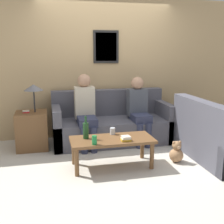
% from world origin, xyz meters
% --- Properties ---
extents(ground_plane, '(16.00, 16.00, 0.00)m').
position_xyz_m(ground_plane, '(0.00, 0.00, 0.00)').
color(ground_plane, beige).
extents(wall_back, '(9.00, 0.08, 2.60)m').
position_xyz_m(wall_back, '(0.00, 1.01, 1.30)').
color(wall_back, tan).
rests_on(wall_back, ground_plane).
extents(couch_main, '(2.11, 0.90, 0.91)m').
position_xyz_m(couch_main, '(0.00, 0.54, 0.31)').
color(couch_main, '#4C4C56').
rests_on(couch_main, ground_plane).
extents(couch_side, '(0.90, 1.48, 0.91)m').
position_xyz_m(couch_side, '(1.40, -0.66, 0.31)').
color(couch_side, '#4C4C56').
rests_on(couch_side, ground_plane).
extents(coffee_table, '(1.18, 0.53, 0.42)m').
position_xyz_m(coffee_table, '(-0.25, -0.61, 0.36)').
color(coffee_table, brown).
rests_on(coffee_table, ground_plane).
extents(side_table_with_lamp, '(0.51, 0.51, 1.09)m').
position_xyz_m(side_table_with_lamp, '(-1.39, 0.45, 0.36)').
color(side_table_with_lamp, brown).
rests_on(side_table_with_lamp, ground_plane).
extents(wine_bottle, '(0.08, 0.08, 0.32)m').
position_xyz_m(wine_bottle, '(-0.61, -0.53, 0.54)').
color(wine_bottle, '#19421E').
rests_on(wine_bottle, coffee_table).
extents(drinking_glass, '(0.08, 0.08, 0.10)m').
position_xyz_m(drinking_glass, '(-0.20, -0.41, 0.47)').
color(drinking_glass, silver).
rests_on(drinking_glass, coffee_table).
extents(book_stack, '(0.14, 0.12, 0.07)m').
position_xyz_m(book_stack, '(-0.09, -0.75, 0.45)').
color(book_stack, gold).
rests_on(book_stack, coffee_table).
extents(soda_can, '(0.07, 0.07, 0.12)m').
position_xyz_m(soda_can, '(-0.54, -0.81, 0.48)').
color(soda_can, '#197A38').
rests_on(soda_can, coffee_table).
extents(person_left, '(0.34, 0.65, 1.24)m').
position_xyz_m(person_left, '(-0.49, 0.36, 0.67)').
color(person_left, '#2D334C').
rests_on(person_left, ground_plane).
extents(person_right, '(0.34, 0.59, 1.18)m').
position_xyz_m(person_right, '(0.46, 0.34, 0.65)').
color(person_right, '#2D334C').
rests_on(person_right, ground_plane).
extents(teddy_bear, '(0.21, 0.21, 0.33)m').
position_xyz_m(teddy_bear, '(0.72, -0.67, 0.14)').
color(teddy_bear, '#A87A51').
rests_on(teddy_bear, ground_plane).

